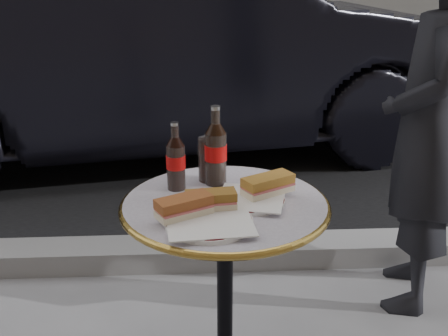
{
  "coord_description": "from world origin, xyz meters",
  "views": [
    {
      "loc": [
        -0.09,
        -1.51,
        1.42
      ],
      "look_at": [
        0.0,
        0.05,
        0.82
      ],
      "focal_mm": 45.0,
      "sensor_mm": 36.0,
      "label": 1
    }
  ],
  "objects": [
    {
      "name": "cola_bottle_left",
      "position": [
        -0.14,
        0.11,
        0.84
      ],
      "size": [
        0.06,
        0.06,
        0.22
      ],
      "primitive_type": null,
      "rotation": [
        0.0,
        0.0,
        0.04
      ],
      "color": "black",
      "rests_on": "bistro_table"
    },
    {
      "name": "sandwich_left_b",
      "position": [
        -0.04,
        -0.08,
        0.77
      ],
      "size": [
        0.15,
        0.08,
        0.05
      ],
      "primitive_type": "cube",
      "rotation": [
        0.0,
        0.0,
        0.11
      ],
      "color": "brown",
      "rests_on": "plate_left"
    },
    {
      "name": "cola_glass",
      "position": [
        -0.04,
        0.17,
        0.8
      ],
      "size": [
        0.09,
        0.09,
        0.14
      ],
      "primitive_type": "cylinder",
      "rotation": [
        0.0,
        0.0,
        -0.26
      ],
      "color": "black",
      "rests_on": "bistro_table"
    },
    {
      "name": "curb",
      "position": [
        0.0,
        0.9,
        0.05
      ],
      "size": [
        40.0,
        0.2,
        0.12
      ],
      "primitive_type": "cube",
      "color": "gray",
      "rests_on": "ground"
    },
    {
      "name": "asphalt_road",
      "position": [
        0.0,
        5.0,
        0.0
      ],
      "size": [
        40.0,
        8.0,
        0.0
      ],
      "primitive_type": "cube",
      "color": "black",
      "rests_on": "ground"
    },
    {
      "name": "sandwich_right",
      "position": [
        0.13,
        0.02,
        0.77
      ],
      "size": [
        0.17,
        0.14,
        0.05
      ],
      "primitive_type": "cube",
      "rotation": [
        0.0,
        0.0,
        0.52
      ],
      "color": "#9D6B27",
      "rests_on": "plate_right"
    },
    {
      "name": "sandwich_left_a",
      "position": [
        -0.12,
        -0.12,
        0.77
      ],
      "size": [
        0.17,
        0.14,
        0.05
      ],
      "primitive_type": "cube",
      "rotation": [
        0.0,
        0.0,
        0.49
      ],
      "color": "brown",
      "rests_on": "plate_left"
    },
    {
      "name": "plate_right",
      "position": [
        0.08,
        -0.01,
        0.74
      ],
      "size": [
        0.27,
        0.27,
        0.01
      ],
      "primitive_type": "cylinder",
      "rotation": [
        0.0,
        0.0,
        -0.41
      ],
      "color": "white",
      "rests_on": "bistro_table"
    },
    {
      "name": "plate_left",
      "position": [
        -0.05,
        -0.15,
        0.74
      ],
      "size": [
        0.26,
        0.26,
        0.01
      ],
      "primitive_type": "cylinder",
      "rotation": [
        0.0,
        0.0,
        -0.08
      ],
      "color": "white",
      "rests_on": "bistro_table"
    },
    {
      "name": "cola_bottle_right",
      "position": [
        -0.02,
        0.14,
        0.86
      ],
      "size": [
        0.09,
        0.09,
        0.25
      ],
      "primitive_type": null,
      "rotation": [
        0.0,
        0.0,
        -0.33
      ],
      "color": "black",
      "rests_on": "bistro_table"
    },
    {
      "name": "parked_car",
      "position": [
        -0.31,
        2.64,
        0.77
      ],
      "size": [
        2.43,
        4.91,
        1.54
      ],
      "primitive_type": "imported",
      "rotation": [
        0.0,
        0.0,
        1.75
      ],
      "color": "black",
      "rests_on": "ground"
    },
    {
      "name": "bistro_table",
      "position": [
        0.0,
        0.0,
        0.37
      ],
      "size": [
        0.62,
        0.62,
        0.73
      ],
      "primitive_type": null,
      "color": "#BAB2C4",
      "rests_on": "ground"
    },
    {
      "name": "pedestrian",
      "position": [
        0.84,
        0.58,
        0.76
      ],
      "size": [
        0.51,
        0.64,
        1.53
      ],
      "primitive_type": "imported",
      "rotation": [
        0.0,
        0.0,
        -1.85
      ],
      "color": "black",
      "rests_on": "ground"
    }
  ]
}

